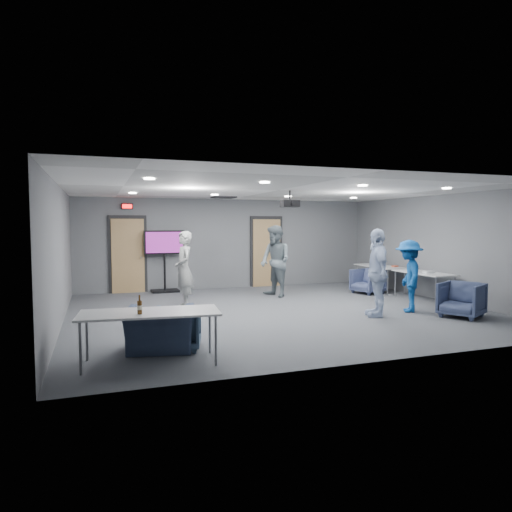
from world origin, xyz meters
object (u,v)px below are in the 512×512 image
object	(u,v)px
person_d	(409,276)
tv_stand	(165,257)
table_right_b	(424,274)
projector	(290,204)
person_b	(275,261)
chair_front_a	(178,328)
chair_right_a	(368,281)
chair_right_c	(461,300)
chair_front_b	(160,329)
bottle_right	(380,263)
bottle_front	(140,307)
table_right_a	(380,267)
person_a	(184,270)
table_front_left	(150,315)
person_c	(377,273)

from	to	relation	value
person_d	tv_stand	xyz separation A→B (m)	(-4.70, 4.80, 0.20)
table_right_b	projector	xyz separation A→B (m)	(-3.78, -0.16, 1.72)
person_b	chair_front_a	xyz separation A→B (m)	(-3.36, -4.30, -0.63)
chair_front_a	tv_stand	bearing A→B (deg)	-81.34
chair_right_a	chair_right_c	distance (m)	3.50
chair_front_b	bottle_right	size ratio (longest dim) A/B	4.43
bottle_front	table_right_b	bearing A→B (deg)	23.40
chair_front_b	table_right_a	world-z (taller)	table_right_a
person_a	table_front_left	bearing A→B (deg)	-19.13
table_right_a	tv_stand	world-z (taller)	tv_stand
chair_front_b	bottle_front	size ratio (longest dim) A/B	3.91
chair_front_a	bottle_right	bearing A→B (deg)	-132.10
person_d	chair_front_b	distance (m)	5.82
chair_front_a	bottle_front	size ratio (longest dim) A/B	2.78
table_front_left	tv_stand	bearing A→B (deg)	86.35
person_d	table_front_left	size ratio (longest dim) A/B	0.80
table_front_left	projector	xyz separation A→B (m)	(3.37, 2.87, 1.72)
person_a	chair_right_c	world-z (taller)	person_a
chair_right_c	table_right_b	bearing A→B (deg)	133.87
person_c	projector	bearing A→B (deg)	-105.53
person_b	chair_front_b	world-z (taller)	person_b
chair_right_a	table_front_left	distance (m)	7.96
chair_right_c	table_front_left	xyz separation A→B (m)	(-6.50, -1.07, 0.32)
table_right_b	projector	size ratio (longest dim) A/B	4.21
person_a	table_right_a	size ratio (longest dim) A/B	1.04
table_right_a	table_front_left	bearing A→B (deg)	124.61
chair_front_a	projector	size ratio (longest dim) A/B	1.77
chair_front_b	table_right_b	size ratio (longest dim) A/B	0.59
tv_stand	bottle_front	bearing A→B (deg)	-100.74
chair_right_c	table_right_a	size ratio (longest dim) A/B	0.47
chair_front_b	tv_stand	xyz separation A→B (m)	(0.94, 6.15, 0.67)
person_c	person_a	bearing A→B (deg)	-102.03
chair_right_a	projector	bearing A→B (deg)	-78.40
person_d	chair_right_a	size ratio (longest dim) A/B	2.11
chair_front_a	table_right_b	size ratio (longest dim) A/B	0.42
table_right_a	tv_stand	distance (m)	6.27
person_b	bottle_right	distance (m)	3.32
bottle_front	chair_right_a	bearing A→B (deg)	35.18
chair_front_a	bottle_front	xyz separation A→B (m)	(-0.63, -0.73, 0.50)
chair_right_a	chair_front_b	world-z (taller)	chair_right_a
table_right_a	table_front_left	distance (m)	8.69
bottle_right	table_right_a	bearing A→B (deg)	78.16
person_a	table_right_a	bearing A→B (deg)	95.59
chair_front_b	table_front_left	size ratio (longest dim) A/B	0.51
bottle_right	bottle_front	bearing A→B (deg)	-145.29
tv_stand	person_d	bearing A→B (deg)	-45.58
bottle_front	tv_stand	distance (m)	6.99
tv_stand	person_a	bearing A→B (deg)	-88.35
projector	chair_right_c	bearing A→B (deg)	-23.68
person_c	table_right_a	bearing A→B (deg)	165.17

